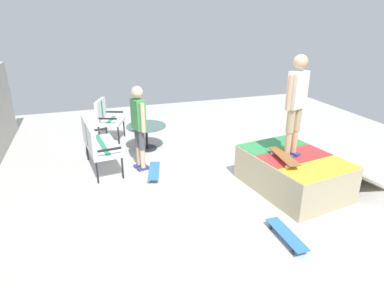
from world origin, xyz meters
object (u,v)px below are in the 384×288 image
object	(u,v)px
skate_ramp	(294,172)
person_watching	(139,122)
person_skater	(296,99)
patio_table	(146,133)
patio_bench	(96,141)
skateboard_on_ramp	(284,156)
patio_chair_near_house	(106,116)
skateboard_spare	(286,234)
skateboard_by_bench	(154,171)

from	to	relation	value
skate_ramp	person_watching	distance (m)	3.04
person_watching	person_skater	size ratio (longest dim) A/B	0.99
skate_ramp	patio_table	bearing A→B (deg)	38.70
patio_bench	person_skater	xyz separation A→B (m)	(-1.87, -3.15, 1.03)
patio_table	skateboard_on_ramp	bearing A→B (deg)	-147.73
patio_chair_near_house	patio_bench	bearing A→B (deg)	169.17
skate_ramp	person_skater	xyz separation A→B (m)	(0.00, 0.13, 1.32)
patio_bench	skateboard_spare	distance (m)	3.93
skateboard_spare	skateboard_on_ramp	world-z (taller)	skateboard_on_ramp
person_watching	skate_ramp	bearing A→B (deg)	-124.41
patio_chair_near_house	skateboard_spare	distance (m)	5.24
patio_chair_near_house	person_watching	xyz separation A→B (m)	(-1.90, -0.50, 0.37)
skate_ramp	patio_bench	xyz separation A→B (m)	(1.88, 3.27, 0.29)
skateboard_by_bench	patio_bench	bearing A→B (deg)	59.91
skate_ramp	person_watching	world-z (taller)	person_watching
skateboard_on_ramp	skateboard_by_bench	bearing A→B (deg)	52.80
person_watching	person_skater	bearing A→B (deg)	-125.80
skate_ramp	skateboard_by_bench	size ratio (longest dim) A/B	2.87
patio_bench	patio_table	xyz separation A→B (m)	(0.79, -1.14, -0.21)
person_skater	skateboard_on_ramp	bearing A→B (deg)	125.66
skate_ramp	skateboard_on_ramp	bearing A→B (deg)	113.85
skate_ramp	person_skater	world-z (taller)	person_skater
patio_table	person_watching	size ratio (longest dim) A/B	0.53
patio_bench	skateboard_by_bench	size ratio (longest dim) A/B	1.59
person_skater	skateboard_on_ramp	distance (m)	0.95
patio_bench	person_skater	world-z (taller)	person_skater
skateboard_by_bench	skateboard_on_ramp	world-z (taller)	skateboard_on_ramp
patio_chair_near_house	person_skater	distance (m)	4.67
patio_bench	person_skater	distance (m)	3.80
skate_ramp	patio_chair_near_house	distance (m)	4.64
patio_chair_near_house	skateboard_on_ramp	distance (m)	4.55
person_skater	skateboard_spare	size ratio (longest dim) A/B	2.13
person_skater	skateboard_on_ramp	xyz separation A→B (m)	(-0.16, 0.22, -0.91)
patio_chair_near_house	patio_table	world-z (taller)	patio_chair_near_house
person_watching	skateboard_on_ramp	size ratio (longest dim) A/B	2.06
skate_ramp	person_skater	distance (m)	1.33
person_skater	skateboard_spare	world-z (taller)	person_skater
skateboard_spare	patio_chair_near_house	bearing A→B (deg)	22.73
person_skater	person_watching	bearing A→B (deg)	54.20
patio_bench	skate_ramp	bearing A→B (deg)	-119.84
person_skater	skateboard_on_ramp	size ratio (longest dim) A/B	2.09
skateboard_spare	patio_bench	bearing A→B (deg)	36.93
patio_chair_near_house	person_skater	bearing A→B (deg)	-141.69
patio_bench	patio_chair_near_house	distance (m)	1.73
person_watching	person_skater	distance (m)	2.93
skate_ramp	patio_table	xyz separation A→B (m)	(2.67, 2.14, 0.08)
patio_bench	skateboard_on_ramp	size ratio (longest dim) A/B	1.60
patio_bench	skateboard_on_ramp	distance (m)	3.56
skateboard_by_bench	patio_table	bearing A→B (deg)	-5.31
person_watching	patio_table	bearing A→B (deg)	-17.41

